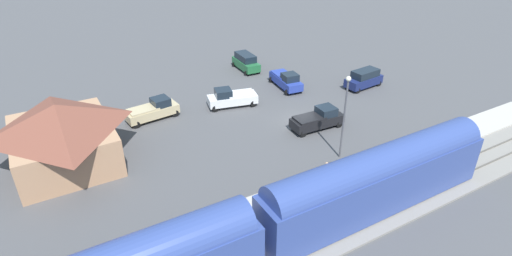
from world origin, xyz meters
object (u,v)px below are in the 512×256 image
Objects in this scene: pickup_blue at (286,80)px; suv_green at (246,62)px; pickup_black at (318,119)px; pedestrian_on_platform at (326,170)px; suv_navy at (364,79)px; pickup_white at (232,98)px; pickup_tan at (153,110)px; station_building at (62,133)px; light_pole_near_platform at (345,108)px.

pickup_blue is 1.12× the size of suv_green.
pickup_black is at bearing 174.64° from suv_green.
suv_navy reaches higher than pedestrian_on_platform.
suv_green is at bearing -36.78° from pickup_white.
station_building is at bearing 115.38° from pickup_tan.
station_building reaches higher than pickup_black.
pickup_white is 0.74× the size of light_pole_near_platform.
pickup_blue is at bearing -80.67° from station_building.
station_building is at bearing 116.39° from suv_green.
pickup_black is at bearing -33.83° from pedestrian_on_platform.
pickup_white is 1.02× the size of pickup_blue.
light_pole_near_platform reaches higher than pickup_blue.
light_pole_near_platform is (-14.12, -3.59, 3.82)m from pickup_white.
pedestrian_on_platform is at bearing 146.17° from pickup_black.
pickup_blue is (4.21, -25.63, -1.89)m from station_building.
suv_navy is 17.17m from light_pole_near_platform.
pedestrian_on_platform is 16.57m from pickup_white.
pickup_black is (-10.15, 2.97, 0.00)m from pickup_blue.
pickup_tan is at bearing 80.88° from pickup_white.
station_building reaches higher than pickup_white.
pedestrian_on_platform is 9.29m from pickup_black.
suv_navy is 16.78m from pickup_white.
pickup_tan is 17.20m from suv_green.
light_pole_near_platform is (-5.26, 1.57, 3.82)m from pickup_black.
pickup_black is (-5.94, -22.66, -1.89)m from station_building.
pickup_tan is (0.07, 16.61, 0.00)m from pickup_blue.
pickup_tan is at bearing 89.77° from pickup_blue.
pickup_white is 1.15× the size of suv_green.
pickup_white is (3.35, 16.44, -0.12)m from suv_navy.
suv_green reaches higher than pedestrian_on_platform.
pickup_white is at bearing -0.03° from pedestrian_on_platform.
station_building is 2.06× the size of suv_green.
light_pole_near_platform is (2.45, -3.60, 3.57)m from pedestrian_on_platform.
pickup_tan is at bearing 53.16° from pickup_black.
station_building is 1.80× the size of pickup_white.
pickup_blue reaches higher than pedestrian_on_platform.
pickup_white and pickup_tan have the same top height.
pickup_blue is 16.61m from pickup_tan.
suv_navy reaches higher than pickup_blue.
station_building is 27.24m from suv_green.
pickup_black is 1.10× the size of suv_green.
station_building reaches higher than pickup_tan.
pickup_black is 18.10m from suv_green.
station_building is 23.95m from light_pole_near_platform.
suv_green is (7.87, 1.29, 0.12)m from pickup_blue.
pickup_tan is at bearing 116.98° from suv_green.
pickup_white is at bearing 14.27° from light_pole_near_platform.
suv_navy is 0.91× the size of pickup_blue.
suv_green is at bearing -5.36° from pickup_black.
suv_navy reaches higher than pickup_black.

